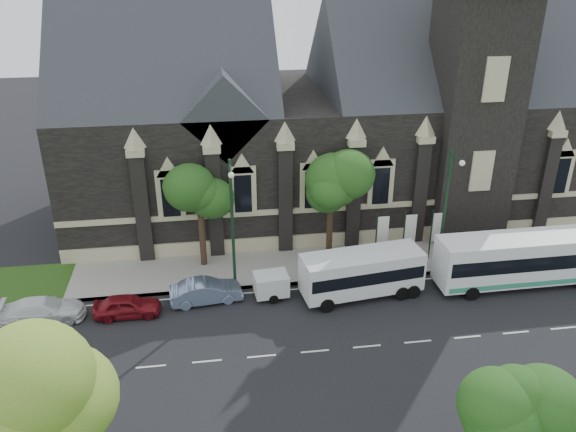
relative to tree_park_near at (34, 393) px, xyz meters
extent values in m
plane|color=black|center=(11.77, 8.77, -6.42)|extent=(160.00, 160.00, 0.00)
cube|color=#9B958D|center=(11.77, 18.27, -6.34)|extent=(80.00, 5.00, 0.15)
cube|color=black|center=(15.77, 28.27, -1.42)|extent=(40.00, 15.00, 10.00)
cube|color=#2B2E32|center=(3.77, 28.27, 3.58)|extent=(16.00, 15.00, 15.00)
cube|color=#2B2E32|center=(25.77, 28.27, 3.58)|extent=(20.00, 15.00, 15.00)
cube|color=#2B2E32|center=(7.77, 23.77, 3.58)|extent=(6.00, 6.00, 6.00)
cube|color=black|center=(25.77, 22.27, 2.58)|extent=(5.50, 5.50, 18.00)
cube|color=#C8BA90|center=(15.77, 20.73, -3.22)|extent=(40.00, 0.22, 0.40)
cube|color=#C8BA90|center=(15.77, 20.73, -5.82)|extent=(40.00, 0.25, 1.20)
cube|color=black|center=(13.77, 20.59, -1.62)|extent=(1.20, 0.12, 2.80)
sphere|color=olive|center=(-0.23, -0.23, -0.20)|extent=(4.16, 4.16, 4.16)
sphere|color=olive|center=(0.55, 0.55, 0.58)|extent=(3.12, 3.12, 3.12)
sphere|color=#224F18|center=(17.77, -0.73, -1.94)|extent=(3.20, 3.20, 3.20)
sphere|color=#224F18|center=(18.37, -0.13, -1.34)|extent=(2.40, 2.40, 2.40)
cylinder|color=black|center=(14.77, 19.27, -4.44)|extent=(0.44, 0.44, 3.96)
sphere|color=#224F18|center=(14.77, 19.27, -0.78)|extent=(3.84, 3.84, 3.84)
sphere|color=#224F18|center=(15.49, 19.99, -0.06)|extent=(2.88, 2.88, 2.88)
cylinder|color=black|center=(5.77, 19.27, -4.44)|extent=(0.44, 0.44, 3.96)
sphere|color=#224F18|center=(5.77, 19.27, -0.85)|extent=(3.68, 3.68, 3.68)
sphere|color=#224F18|center=(6.46, 19.96, -0.16)|extent=(2.76, 2.76, 2.76)
cylinder|color=#16321D|center=(21.77, 16.07, -1.92)|extent=(0.20, 0.20, 9.00)
cylinder|color=#16321D|center=(21.77, 15.27, 2.28)|extent=(0.10, 1.60, 0.10)
sphere|color=silver|center=(21.77, 14.47, 2.18)|extent=(0.36, 0.36, 0.36)
cylinder|color=#16321D|center=(7.77, 16.07, -1.92)|extent=(0.20, 0.20, 9.00)
cylinder|color=#16321D|center=(7.77, 15.27, 2.28)|extent=(0.10, 1.60, 0.10)
sphere|color=silver|center=(7.77, 14.47, 2.18)|extent=(0.36, 0.36, 0.36)
cylinder|color=#16321D|center=(17.77, 17.77, -4.42)|extent=(0.10, 0.10, 4.00)
cube|color=white|center=(18.22, 17.77, -3.82)|extent=(0.80, 0.04, 2.20)
cylinder|color=#16321D|center=(19.77, 17.77, -4.42)|extent=(0.10, 0.10, 4.00)
cube|color=white|center=(20.22, 17.77, -3.82)|extent=(0.80, 0.04, 2.20)
cylinder|color=#16321D|center=(21.77, 17.77, -4.42)|extent=(0.10, 0.10, 4.00)
cube|color=white|center=(22.22, 17.77, -3.82)|extent=(0.80, 0.04, 2.20)
cube|color=white|center=(26.92, 13.77, -4.41)|extent=(12.21, 2.66, 3.11)
cube|color=black|center=(26.92, 13.77, -4.21)|extent=(11.73, 2.70, 1.00)
cube|color=#348F6B|center=(26.92, 13.77, -5.67)|extent=(11.73, 2.69, 0.35)
cylinder|color=black|center=(22.67, 12.46, -5.97)|extent=(0.90, 0.29, 0.90)
cylinder|color=black|center=(22.64, 15.00, -5.97)|extent=(0.90, 0.29, 0.90)
cylinder|color=black|center=(30.57, 15.08, -5.97)|extent=(0.90, 0.29, 0.90)
cube|color=silver|center=(15.77, 14.02, -4.69)|extent=(8.02, 3.42, 2.55)
cube|color=black|center=(15.77, 14.02, -4.56)|extent=(7.71, 3.42, 0.84)
cylinder|color=black|center=(13.23, 12.46, -5.97)|extent=(0.93, 0.39, 0.90)
cylinder|color=black|center=(12.92, 14.88, -5.97)|extent=(0.93, 0.39, 0.90)
cylinder|color=black|center=(18.24, 13.11, -5.97)|extent=(0.93, 0.39, 0.90)
cylinder|color=black|center=(17.93, 15.53, -5.97)|extent=(0.93, 0.39, 0.90)
cylinder|color=black|center=(19.01, 13.21, -5.97)|extent=(0.93, 0.39, 0.90)
cylinder|color=black|center=(18.70, 15.63, -5.97)|extent=(0.93, 0.39, 0.90)
cube|color=silver|center=(10.01, 14.63, -5.46)|extent=(2.25, 1.76, 1.38)
cylinder|color=black|center=(10.07, 13.84, -6.12)|extent=(0.61, 0.26, 0.59)
cylinder|color=black|center=(9.94, 15.43, -6.12)|extent=(0.61, 0.26, 0.59)
cylinder|color=black|center=(11.38, 14.75, -5.83)|extent=(1.28, 0.18, 0.08)
imported|color=#7587A9|center=(5.86, 14.70, -5.67)|extent=(4.68, 2.07, 1.49)
imported|color=maroon|center=(1.07, 13.83, -5.73)|extent=(4.04, 1.63, 1.38)
imported|color=white|center=(-3.89, 14.08, -5.71)|extent=(4.96, 2.18, 1.42)
camera|label=1|loc=(6.57, -16.61, 14.14)|focal=35.88mm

